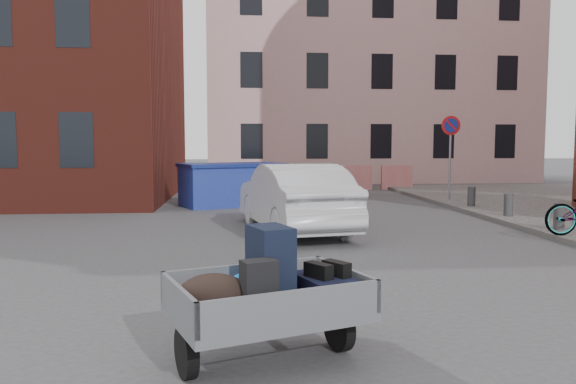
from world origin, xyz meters
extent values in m
plane|color=#38383A|center=(0.00, 0.00, 0.00)|extent=(120.00, 120.00, 0.00)
cube|color=#D5A4A4|center=(6.00, 22.00, 7.00)|extent=(16.00, 8.00, 14.00)
cylinder|color=gray|center=(6.00, 9.50, 1.42)|extent=(0.07, 0.07, 2.60)
cylinder|color=red|center=(6.00, 9.48, 2.47)|extent=(0.60, 0.03, 0.60)
cylinder|color=navy|center=(6.00, 9.46, 2.47)|extent=(0.44, 0.03, 0.44)
cylinder|color=#3A3A3D|center=(6.00, 3.40, 0.40)|extent=(0.22, 0.22, 0.55)
cylinder|color=#3A3A3D|center=(6.00, 5.60, 0.40)|extent=(0.22, 0.22, 0.55)
cylinder|color=#3A3A3D|center=(6.00, 7.80, 0.40)|extent=(0.22, 0.22, 0.55)
cube|color=red|center=(2.50, 15.00, 0.50)|extent=(1.30, 0.18, 1.00)
cube|color=red|center=(4.20, 15.00, 0.50)|extent=(1.30, 0.18, 1.00)
cube|color=red|center=(5.90, 15.00, 0.50)|extent=(1.30, 0.18, 1.00)
cylinder|color=black|center=(-1.12, -3.14, 0.22)|extent=(0.24, 0.45, 0.44)
cylinder|color=black|center=(0.23, -2.64, 0.22)|extent=(0.24, 0.45, 0.44)
cube|color=slate|center=(-0.44, -2.89, 0.46)|extent=(1.88, 1.58, 0.08)
cube|color=slate|center=(-1.18, -3.16, 0.64)|extent=(0.41, 1.05, 0.28)
cube|color=slate|center=(0.29, -2.62, 0.64)|extent=(0.41, 1.05, 0.28)
cube|color=slate|center=(-0.63, -2.39, 0.64)|extent=(1.52, 0.58, 0.28)
cube|color=slate|center=(-0.26, -3.39, 0.64)|extent=(1.52, 0.58, 0.28)
cube|color=slate|center=(-0.75, -2.04, 0.40)|extent=(0.31, 0.69, 0.06)
cube|color=black|center=(-0.41, -2.83, 0.85)|extent=(0.44, 0.53, 0.70)
cube|color=black|center=(0.06, -2.81, 0.62)|extent=(0.58, 0.70, 0.25)
ellipsoid|color=black|center=(-0.90, -3.11, 0.68)|extent=(0.69, 0.54, 0.36)
cube|color=black|center=(-0.53, -3.19, 0.74)|extent=(0.32, 0.26, 0.48)
ellipsoid|color=#175CAF|center=(-0.61, -2.58, 0.62)|extent=(0.44, 0.41, 0.24)
cube|color=black|center=(0.00, -2.89, 0.81)|extent=(0.24, 0.28, 0.13)
cube|color=black|center=(0.17, -2.83, 0.81)|extent=(0.24, 0.28, 0.13)
cube|color=#2136A0|center=(-0.83, 9.67, 0.60)|extent=(3.35, 2.54, 1.20)
cube|color=navy|center=(-0.83, 9.67, 1.25)|extent=(3.48, 2.67, 0.10)
imported|color=silver|center=(0.53, 4.40, 0.74)|extent=(2.36, 4.70, 1.48)
camera|label=1|loc=(-0.70, -7.64, 1.92)|focal=35.00mm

